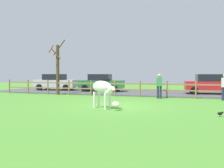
# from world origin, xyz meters

# --- Properties ---
(ground_plane) EXTENTS (60.00, 60.00, 0.00)m
(ground_plane) POSITION_xyz_m (0.00, 0.00, 0.00)
(ground_plane) COLOR #47842D
(parking_asphalt) EXTENTS (28.00, 7.40, 0.05)m
(parking_asphalt) POSITION_xyz_m (0.00, 9.30, 0.03)
(parking_asphalt) COLOR #47474C
(parking_asphalt) RESTS_ON ground_plane
(paddock_fence) EXTENTS (20.61, 0.11, 1.16)m
(paddock_fence) POSITION_xyz_m (-0.75, 5.00, 0.66)
(paddock_fence) COLOR olive
(paddock_fence) RESTS_ON ground_plane
(bare_tree) EXTENTS (1.09, 1.27, 4.38)m
(bare_tree) POSITION_xyz_m (-6.43, 5.07, 2.11)
(bare_tree) COLOR #513A23
(bare_tree) RESTS_ON ground_plane
(zebra) EXTENTS (1.75, 1.17, 1.41)m
(zebra) POSITION_xyz_m (-0.31, -1.21, 0.93)
(zebra) COLOR white
(zebra) RESTS_ON ground_plane
(crow_on_grass) EXTENTS (0.21, 0.10, 0.20)m
(crow_on_grass) POSITION_xyz_m (4.72, -1.88, 0.13)
(crow_on_grass) COLOR black
(crow_on_grass) RESTS_ON ground_plane
(parked_car_green) EXTENTS (4.16, 2.22, 1.56)m
(parked_car_green) POSITION_xyz_m (-4.25, 9.07, 0.84)
(parked_car_green) COLOR #236B38
(parked_car_green) RESTS_ON parking_asphalt
(parked_car_red) EXTENTS (4.17, 2.24, 1.56)m
(parked_car_red) POSITION_xyz_m (5.04, 8.86, 0.84)
(parked_car_red) COLOR red
(parked_car_red) RESTS_ON parking_asphalt
(parked_car_silver) EXTENTS (4.17, 2.25, 1.56)m
(parked_car_silver) POSITION_xyz_m (-9.04, 9.15, 0.84)
(parked_car_silver) COLOR #B7BABF
(parked_car_silver) RESTS_ON parking_asphalt
(visitor_left_of_tree) EXTENTS (0.39, 0.28, 1.64)m
(visitor_left_of_tree) POSITION_xyz_m (1.59, 4.43, 0.91)
(visitor_left_of_tree) COLOR #232847
(visitor_left_of_tree) RESTS_ON ground_plane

